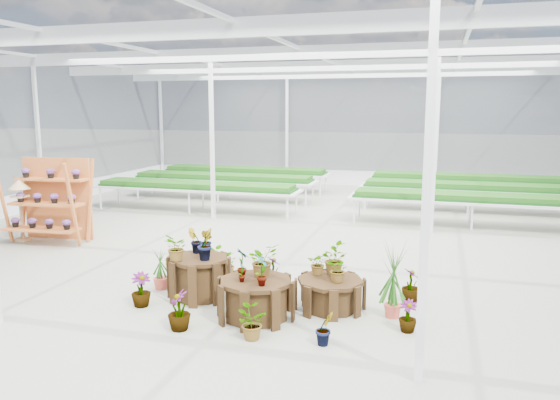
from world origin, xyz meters
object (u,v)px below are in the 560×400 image
(plinth_tall, at_px, (199,277))
(plinth_mid, at_px, (256,299))
(plinth_low, at_px, (330,294))
(shelf_rack, at_px, (47,201))
(bird_table, at_px, (21,210))

(plinth_tall, distance_m, plinth_mid, 1.34)
(plinth_tall, xyz_separation_m, plinth_low, (2.20, 0.10, -0.10))
(plinth_tall, height_order, plinth_mid, plinth_tall)
(plinth_tall, distance_m, shelf_rack, 5.60)
(shelf_rack, bearing_deg, plinth_mid, -31.62)
(plinth_mid, height_order, bird_table, bird_table)
(plinth_tall, bearing_deg, bird_table, 156.91)
(plinth_mid, relative_size, shelf_rack, 0.58)
(plinth_low, bearing_deg, plinth_tall, -177.40)
(plinth_mid, bearing_deg, plinth_tall, 153.43)
(plinth_mid, height_order, plinth_low, plinth_mid)
(plinth_low, xyz_separation_m, shelf_rack, (-7.18, 2.38, 0.74))
(plinth_tall, height_order, plinth_low, plinth_tall)
(plinth_low, bearing_deg, bird_table, 163.57)
(plinth_low, relative_size, shelf_rack, 0.55)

